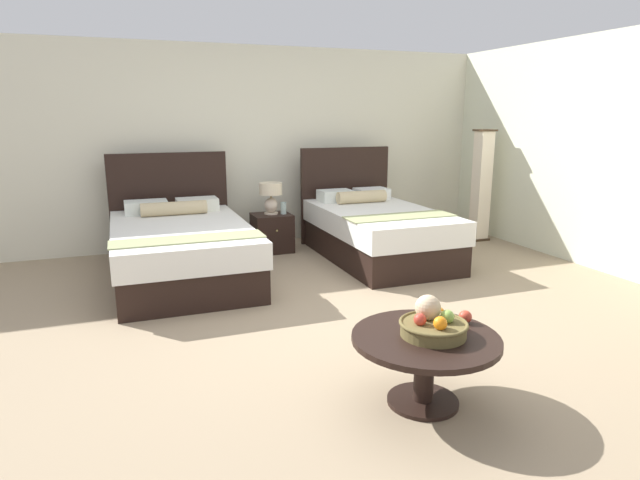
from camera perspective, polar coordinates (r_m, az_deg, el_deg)
ground_plane at (r=4.56m, az=2.42°, el=-8.36°), size 10.03×9.63×0.02m
wall_back at (r=7.13m, az=-7.10°, el=9.78°), size 10.03×0.12×2.50m
wall_side_right at (r=6.52m, az=28.30°, el=8.02°), size 0.12×5.23×2.50m
bed_near_window at (r=5.75m, az=-14.55°, el=-0.75°), size 1.37×2.22×1.23m
bed_near_corner at (r=6.37m, az=5.95°, el=1.04°), size 1.22×2.09×1.24m
nightstand at (r=6.68m, az=-5.10°, el=0.77°), size 0.47×0.44×0.47m
table_lamp at (r=6.61m, az=-5.23°, el=4.85°), size 0.28×0.28×0.38m
vase at (r=6.62m, az=-3.90°, el=3.39°), size 0.07×0.07×0.15m
coffee_table at (r=3.23m, az=11.07°, el=-11.51°), size 0.86×0.86×0.43m
fruit_bowl at (r=3.19m, az=11.84°, el=-8.66°), size 0.40×0.40×0.22m
loose_apple at (r=3.42m, az=15.14°, el=-7.87°), size 0.08×0.08×0.08m
loose_orange at (r=3.42m, az=12.40°, el=-7.61°), size 0.09×0.09×0.09m
floor_lamp_corner at (r=7.50m, az=16.72°, el=5.52°), size 0.23×0.23×1.47m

